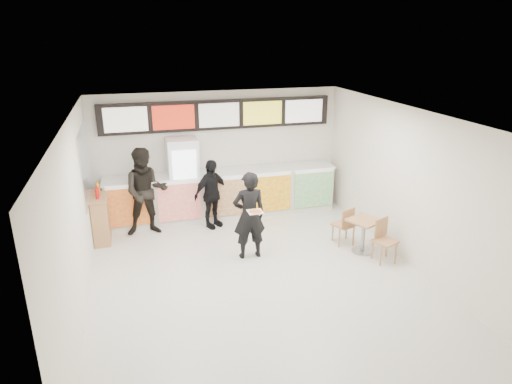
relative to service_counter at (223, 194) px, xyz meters
name	(u,v)px	position (x,y,z in m)	size (l,w,h in m)	color
floor	(258,277)	(0.00, -3.09, -0.57)	(7.00, 7.00, 0.00)	beige
ceiling	(258,116)	(0.00, -3.09, 2.43)	(7.00, 7.00, 0.00)	white
wall_back	(219,153)	(0.00, 0.41, 0.93)	(6.00, 6.00, 0.00)	silver
wall_left	(76,220)	(-3.00, -3.09, 0.93)	(7.00, 7.00, 0.00)	silver
wall_right	(409,187)	(3.00, -3.09, 0.93)	(7.00, 7.00, 0.00)	silver
service_counter	(223,194)	(0.00, 0.00, 0.00)	(5.56, 0.77, 1.14)	silver
menu_board	(219,115)	(0.00, 0.32, 1.88)	(5.50, 0.14, 0.70)	black
drinks_fridge	(184,180)	(-0.93, 0.02, 0.43)	(0.70, 0.67, 2.00)	white
mirror_panel	(85,164)	(-2.99, -0.64, 1.18)	(0.01, 2.00, 1.50)	#B2B7BF
customer_main	(249,215)	(0.06, -2.24, 0.32)	(0.65, 0.43, 1.79)	black
customer_left	(146,192)	(-1.83, -0.54, 0.42)	(0.96, 0.75, 1.98)	black
customer_mid	(211,194)	(-0.39, -0.55, 0.23)	(0.94, 0.39, 1.61)	black
pizza_slice	(255,211)	(0.06, -2.69, 0.58)	(0.36, 0.36, 0.02)	beige
cafe_table	(364,230)	(2.36, -2.66, -0.08)	(0.95, 1.49, 0.85)	#B07A50
condiment_ledge	(101,217)	(-2.82, -0.61, -0.04)	(0.37, 0.92, 1.23)	#B07A50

